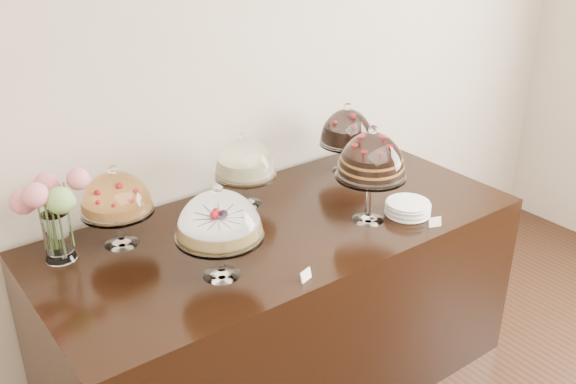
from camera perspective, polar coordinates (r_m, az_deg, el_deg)
wall_back at (r=3.20m, az=-4.38°, el=11.25°), size 5.00×0.04×3.00m
display_counter at (r=3.15m, az=-0.55°, el=-10.10°), size 2.20×1.00×0.90m
cake_stand_sugar_sponge at (r=2.43m, az=-6.16°, el=-2.42°), size 0.34×0.34×0.39m
cake_stand_choco_layer at (r=2.84m, az=7.43°, el=2.93°), size 0.32×0.32×0.46m
cake_stand_cheesecake at (r=3.01m, az=-3.86°, el=2.77°), size 0.30×0.30×0.37m
cake_stand_dark_choco at (r=3.39m, az=5.27°, el=5.52°), size 0.29×0.29×0.38m
cake_stand_fruit_tart at (r=2.75m, az=-15.06°, el=-0.33°), size 0.31×0.31×0.37m
flower_vase at (r=2.70m, az=-20.33°, el=-1.32°), size 0.31×0.27×0.38m
plate_stack at (r=3.03m, az=10.60°, el=-1.42°), size 0.21×0.21×0.06m
price_card_left at (r=2.50m, az=1.59°, el=-7.41°), size 0.06×0.03×0.04m
price_card_right at (r=2.95m, az=12.93°, el=-2.62°), size 0.06×0.03×0.04m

